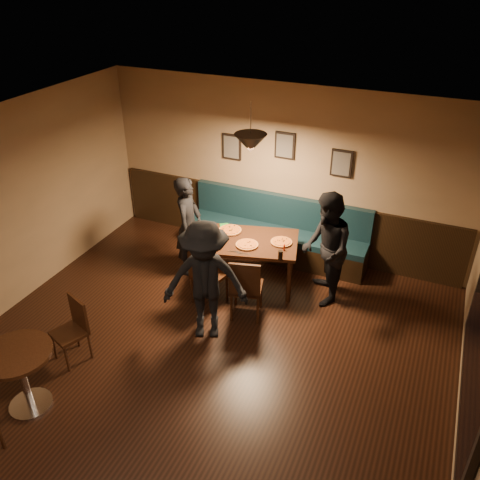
{
  "coord_description": "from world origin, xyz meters",
  "views": [
    {
      "loc": [
        2.32,
        -3.61,
        4.5
      ],
      "look_at": [
        -0.1,
        1.96,
        0.95
      ],
      "focal_mm": 37.61,
      "sensor_mm": 36.0,
      "label": 1
    }
  ],
  "objects": [
    {
      "name": "diner_right",
      "position": [
        1.03,
        2.38,
        0.84
      ],
      "size": [
        0.9,
        1.0,
        1.68
      ],
      "primitive_type": "imported",
      "rotation": [
        0.0,
        0.0,
        -1.17
      ],
      "color": "black",
      "rests_on": "floor"
    },
    {
      "name": "diner_left",
      "position": [
        -1.1,
        2.28,
        0.8
      ],
      "size": [
        0.47,
        0.63,
        1.59
      ],
      "primitive_type": "imported",
      "rotation": [
        0.0,
        0.0,
        1.74
      ],
      "color": "black",
      "rests_on": "floor"
    },
    {
      "name": "pendant_lamp",
      "position": [
        -0.1,
        2.31,
        2.25
      ],
      "size": [
        0.44,
        0.44,
        0.25
      ],
      "primitive_type": "cone",
      "rotation": [
        3.14,
        0.0,
        0.0
      ],
      "color": "black",
      "rests_on": "ceiling"
    },
    {
      "name": "chair_near_right",
      "position": [
        0.16,
        1.58,
        0.48
      ],
      "size": [
        0.52,
        0.52,
        0.96
      ],
      "primitive_type": null,
      "rotation": [
        0.0,
        0.0,
        0.26
      ],
      "color": "black",
      "rests_on": "floor"
    },
    {
      "name": "cafe_chair_far",
      "position": [
        -1.49,
        -0.1,
        0.42
      ],
      "size": [
        0.48,
        0.48,
        0.84
      ],
      "primitive_type": null,
      "rotation": [
        0.0,
        0.0,
        2.77
      ],
      "color": "black",
      "rests_on": "floor"
    },
    {
      "name": "soda_glass",
      "position": [
        0.5,
        1.99,
        0.83
      ],
      "size": [
        0.09,
        0.09,
        0.14
      ],
      "primitive_type": "cylinder",
      "rotation": [
        0.0,
        0.0,
        0.36
      ],
      "color": "black",
      "rests_on": "dining_table"
    },
    {
      "name": "booth_bench",
      "position": [
        0.0,
        3.2,
        0.5
      ],
      "size": [
        3.0,
        0.6,
        1.0
      ],
      "primitive_type": null,
      "color": "#0F232D",
      "rests_on": "ground"
    },
    {
      "name": "picture_right",
      "position": [
        0.9,
        3.47,
        1.7
      ],
      "size": [
        0.32,
        0.04,
        0.42
      ],
      "primitive_type": "cube",
      "color": "black",
      "rests_on": "wall_back"
    },
    {
      "name": "ceiling",
      "position": [
        0.0,
        0.0,
        2.8
      ],
      "size": [
        7.0,
        7.0,
        0.0
      ],
      "primitive_type": "plane",
      "rotation": [
        3.14,
        0.0,
        0.0
      ],
      "color": "silver",
      "rests_on": "ground"
    },
    {
      "name": "floor",
      "position": [
        0.0,
        0.0,
        0.0
      ],
      "size": [
        7.0,
        7.0,
        0.0
      ],
      "primitive_type": "plane",
      "color": "black",
      "rests_on": "ground"
    },
    {
      "name": "dining_table",
      "position": [
        -0.1,
        2.31,
        0.38
      ],
      "size": [
        1.6,
        1.24,
        0.75
      ],
      "primitive_type": "cube",
      "rotation": [
        0.0,
        0.0,
        0.26
      ],
      "color": "black",
      "rests_on": "floor"
    },
    {
      "name": "pizza_c",
      "position": [
        0.36,
        2.42,
        0.77
      ],
      "size": [
        0.39,
        0.39,
        0.04
      ],
      "primitive_type": "cylinder",
      "rotation": [
        0.0,
        0.0,
        0.28
      ],
      "color": "orange",
      "rests_on": "dining_table"
    },
    {
      "name": "pizza_b",
      "position": [
        -0.07,
        2.15,
        0.77
      ],
      "size": [
        0.36,
        0.36,
        0.04
      ],
      "primitive_type": "cylinder",
      "rotation": [
        0.0,
        0.0,
        0.11
      ],
      "color": "#CD5E26",
      "rests_on": "dining_table"
    },
    {
      "name": "cafe_table",
      "position": [
        -1.44,
        -0.91,
        0.4
      ],
      "size": [
        0.89,
        0.89,
        0.8
      ],
      "primitive_type": "cylinder",
      "rotation": [
        0.0,
        0.0,
        -0.2
      ],
      "color": "black",
      "rests_on": "floor"
    },
    {
      "name": "diner_front",
      "position": [
        -0.16,
        1.0,
        0.84
      ],
      "size": [
        1.24,
        0.98,
        1.68
      ],
      "primitive_type": "imported",
      "rotation": [
        0.0,
        0.0,
        0.37
      ],
      "color": "black",
      "rests_on": "floor"
    },
    {
      "name": "tabasco_bottle",
      "position": [
        0.46,
        2.24,
        0.81
      ],
      "size": [
        0.03,
        0.03,
        0.11
      ],
      "primitive_type": "cylinder",
      "rotation": [
        0.0,
        0.0,
        -0.21
      ],
      "color": "#951D04",
      "rests_on": "dining_table"
    },
    {
      "name": "picture_center",
      "position": [
        0.0,
        3.47,
        1.85
      ],
      "size": [
        0.32,
        0.04,
        0.42
      ],
      "primitive_type": "cube",
      "color": "black",
      "rests_on": "wall_back"
    },
    {
      "name": "picture_left",
      "position": [
        -0.9,
        3.47,
        1.7
      ],
      "size": [
        0.32,
        0.04,
        0.42
      ],
      "primitive_type": "cube",
      "color": "black",
      "rests_on": "wall_back"
    },
    {
      "name": "wainscot",
      "position": [
        0.0,
        3.47,
        0.5
      ],
      "size": [
        5.88,
        0.06,
        1.0
      ],
      "primitive_type": "cube",
      "color": "black",
      "rests_on": "ground"
    },
    {
      "name": "cutlery_set",
      "position": [
        -0.1,
        1.93,
        0.76
      ],
      "size": [
        0.17,
        0.05,
        0.0
      ],
      "primitive_type": "cube",
      "rotation": [
        0.0,
        0.0,
        1.79
      ],
      "color": "#B4B4B9",
      "rests_on": "dining_table"
    },
    {
      "name": "pizza_a",
      "position": [
        -0.47,
        2.44,
        0.77
      ],
      "size": [
        0.45,
        0.45,
        0.04
      ],
      "primitive_type": "cylinder",
      "rotation": [
        0.0,
        0.0,
        0.4
      ],
      "color": "orange",
      "rests_on": "dining_table"
    },
    {
      "name": "wall_back",
      "position": [
        0.0,
        3.5,
        1.4
      ],
      "size": [
        6.0,
        0.0,
        6.0
      ],
      "primitive_type": "plane",
      "rotation": [
        1.57,
        0.0,
        0.0
      ],
      "color": "#8C704F",
      "rests_on": "ground"
    },
    {
      "name": "napkin_a",
      "position": [
        -0.63,
        2.57,
        0.76
      ],
      "size": [
        0.19,
        0.19,
        0.01
      ],
      "primitive_type": "cube",
      "rotation": [
        0.0,
        0.0,
        0.57
      ],
      "color": "#1F7524",
      "rests_on": "dining_table"
    },
    {
      "name": "napkin_b",
      "position": [
        -0.62,
        2.06,
        0.76
      ],
      "size": [
        0.22,
        0.22,
        0.01
      ],
      "primitive_type": "cube",
      "rotation": [
        0.0,
        0.0,
        -0.47
      ],
      "color": "#1A6533",
      "rests_on": "dining_table"
    },
    {
      "name": "chair_near_left",
      "position": [
        -0.44,
        1.65,
        0.47
      ],
      "size": [
        0.5,
        0.5,
        0.94
      ],
      "primitive_type": null,
      "rotation": [
        0.0,
        0.0,
        -0.23
      ],
      "color": "black",
      "rests_on": "floor"
    }
  ]
}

